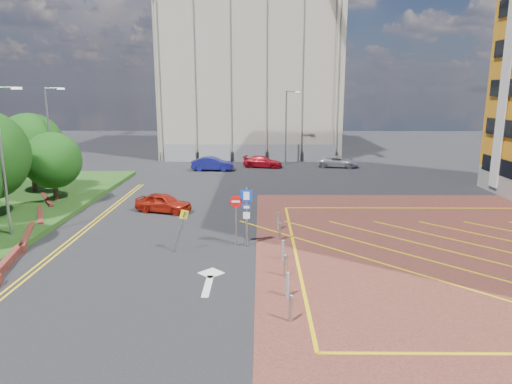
{
  "coord_description": "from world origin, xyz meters",
  "views": [
    {
      "loc": [
        1.2,
        -21.83,
        8.07
      ],
      "look_at": [
        0.96,
        4.17,
        2.23
      ],
      "focal_mm": 32.0,
      "sensor_mm": 36.0,
      "label": 1
    }
  ],
  "objects_px": {
    "tree_c": "(53,160)",
    "warning_sign": "(182,225)",
    "car_red_left": "(163,203)",
    "sign_cluster": "(243,211)",
    "car_red_back": "(263,162)",
    "lamp_left_near": "(3,156)",
    "lamp_back": "(287,125)",
    "car_blue_back": "(213,164)",
    "car_silver_back": "(338,162)",
    "tree_d": "(30,146)",
    "lamp_left_far": "(50,137)"
  },
  "relations": [
    {
      "from": "warning_sign",
      "to": "car_silver_back",
      "type": "distance_m",
      "value": 28.95
    },
    {
      "from": "tree_c",
      "to": "sign_cluster",
      "type": "relative_size",
      "value": 1.53
    },
    {
      "from": "sign_cluster",
      "to": "car_silver_back",
      "type": "bearing_deg",
      "value": 70.02
    },
    {
      "from": "lamp_back",
      "to": "car_red_back",
      "type": "bearing_deg",
      "value": -143.93
    },
    {
      "from": "warning_sign",
      "to": "car_blue_back",
      "type": "bearing_deg",
      "value": 92.19
    },
    {
      "from": "tree_c",
      "to": "tree_d",
      "type": "bearing_deg",
      "value": 135.0
    },
    {
      "from": "lamp_left_near",
      "to": "car_red_left",
      "type": "relative_size",
      "value": 2.12
    },
    {
      "from": "warning_sign",
      "to": "lamp_back",
      "type": "bearing_deg",
      "value": 76.31
    },
    {
      "from": "car_red_left",
      "to": "car_silver_back",
      "type": "bearing_deg",
      "value": -22.49
    },
    {
      "from": "car_blue_back",
      "to": "car_red_back",
      "type": "distance_m",
      "value": 5.5
    },
    {
      "from": "lamp_back",
      "to": "car_silver_back",
      "type": "xyz_separation_m",
      "value": [
        5.41,
        -1.72,
        -3.77
      ]
    },
    {
      "from": "lamp_left_far",
      "to": "car_red_back",
      "type": "relative_size",
      "value": 1.94
    },
    {
      "from": "sign_cluster",
      "to": "car_red_back",
      "type": "distance_m",
      "value": 25.18
    },
    {
      "from": "lamp_back",
      "to": "warning_sign",
      "type": "distance_m",
      "value": 28.92
    },
    {
      "from": "car_silver_back",
      "to": "warning_sign",
      "type": "bearing_deg",
      "value": 165.74
    },
    {
      "from": "car_blue_back",
      "to": "lamp_left_near",
      "type": "bearing_deg",
      "value": 161.28
    },
    {
      "from": "lamp_back",
      "to": "car_silver_back",
      "type": "bearing_deg",
      "value": -17.66
    },
    {
      "from": "lamp_left_far",
      "to": "sign_cluster",
      "type": "xyz_separation_m",
      "value": [
        14.72,
        -11.02,
        -2.71
      ]
    },
    {
      "from": "car_silver_back",
      "to": "car_blue_back",
      "type": "bearing_deg",
      "value": 110.2
    },
    {
      "from": "tree_d",
      "to": "car_blue_back",
      "type": "relative_size",
      "value": 1.44
    },
    {
      "from": "tree_d",
      "to": "lamp_left_near",
      "type": "height_order",
      "value": "lamp_left_near"
    },
    {
      "from": "lamp_left_far",
      "to": "tree_c",
      "type": "bearing_deg",
      "value": -65.29
    },
    {
      "from": "car_red_back",
      "to": "warning_sign",
      "type": "bearing_deg",
      "value": -177.07
    },
    {
      "from": "tree_d",
      "to": "sign_cluster",
      "type": "height_order",
      "value": "tree_d"
    },
    {
      "from": "car_red_left",
      "to": "car_blue_back",
      "type": "bearing_deg",
      "value": 10.48
    },
    {
      "from": "lamp_left_near",
      "to": "car_blue_back",
      "type": "xyz_separation_m",
      "value": [
        8.77,
        22.08,
        -3.97
      ]
    },
    {
      "from": "sign_cluster",
      "to": "car_silver_back",
      "type": "relative_size",
      "value": 0.75
    },
    {
      "from": "lamp_back",
      "to": "warning_sign",
      "type": "xyz_separation_m",
      "value": [
        -6.81,
        -27.95,
        -2.93
      ]
    },
    {
      "from": "tree_d",
      "to": "car_blue_back",
      "type": "xyz_separation_m",
      "value": [
        12.85,
        11.08,
        -3.17
      ]
    },
    {
      "from": "car_red_back",
      "to": "lamp_left_near",
      "type": "bearing_deg",
      "value": 162.12
    },
    {
      "from": "tree_d",
      "to": "lamp_back",
      "type": "height_order",
      "value": "lamp_back"
    },
    {
      "from": "tree_c",
      "to": "warning_sign",
      "type": "relative_size",
      "value": 2.19
    },
    {
      "from": "tree_d",
      "to": "sign_cluster",
      "type": "xyz_separation_m",
      "value": [
        16.8,
        -12.02,
        -1.92
      ]
    },
    {
      "from": "lamp_left_far",
      "to": "car_red_left",
      "type": "distance_m",
      "value": 10.77
    },
    {
      "from": "car_red_back",
      "to": "car_silver_back",
      "type": "distance_m",
      "value": 8.02
    },
    {
      "from": "warning_sign",
      "to": "car_silver_back",
      "type": "height_order",
      "value": "warning_sign"
    },
    {
      "from": "tree_d",
      "to": "lamp_left_near",
      "type": "bearing_deg",
      "value": -69.65
    },
    {
      "from": "lamp_left_near",
      "to": "car_red_left",
      "type": "bearing_deg",
      "value": 39.6
    },
    {
      "from": "car_red_left",
      "to": "car_red_back",
      "type": "relative_size",
      "value": 0.91
    },
    {
      "from": "sign_cluster",
      "to": "warning_sign",
      "type": "height_order",
      "value": "sign_cluster"
    },
    {
      "from": "sign_cluster",
      "to": "car_red_back",
      "type": "xyz_separation_m",
      "value": [
        1.17,
        25.11,
        -1.35
      ]
    },
    {
      "from": "lamp_back",
      "to": "car_red_left",
      "type": "height_order",
      "value": "lamp_back"
    },
    {
      "from": "tree_c",
      "to": "warning_sign",
      "type": "xyz_separation_m",
      "value": [
        10.77,
        -9.95,
        -1.76
      ]
    },
    {
      "from": "tree_c",
      "to": "car_red_back",
      "type": "height_order",
      "value": "tree_c"
    },
    {
      "from": "lamp_left_far",
      "to": "car_blue_back",
      "type": "distance_m",
      "value": 16.66
    },
    {
      "from": "warning_sign",
      "to": "car_red_left",
      "type": "bearing_deg",
      "value": 108.23
    },
    {
      "from": "tree_c",
      "to": "car_red_left",
      "type": "distance_m",
      "value": 8.84
    },
    {
      "from": "lamp_left_near",
      "to": "lamp_back",
      "type": "height_order",
      "value": "lamp_left_near"
    },
    {
      "from": "tree_d",
      "to": "lamp_left_far",
      "type": "height_order",
      "value": "lamp_left_far"
    },
    {
      "from": "lamp_left_near",
      "to": "lamp_left_far",
      "type": "distance_m",
      "value": 10.2
    }
  ]
}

